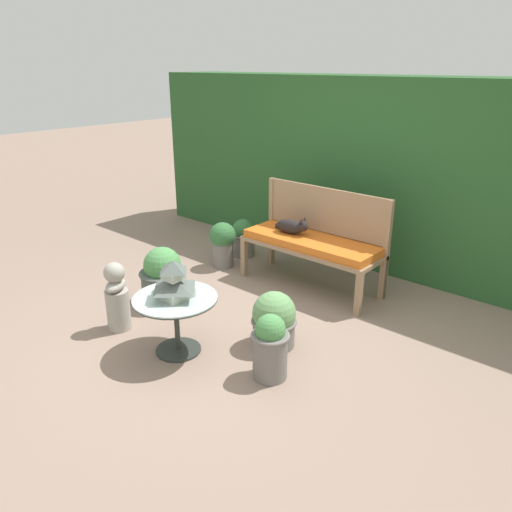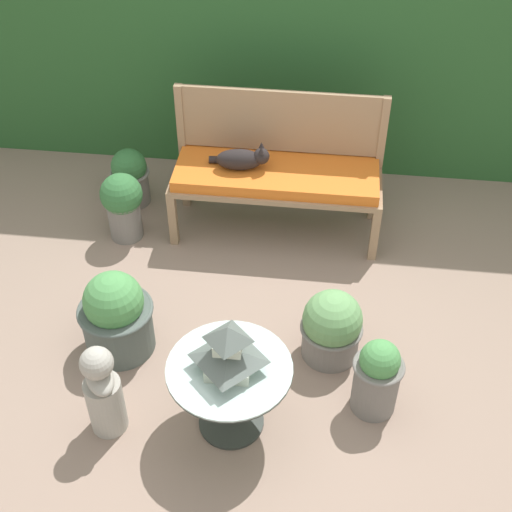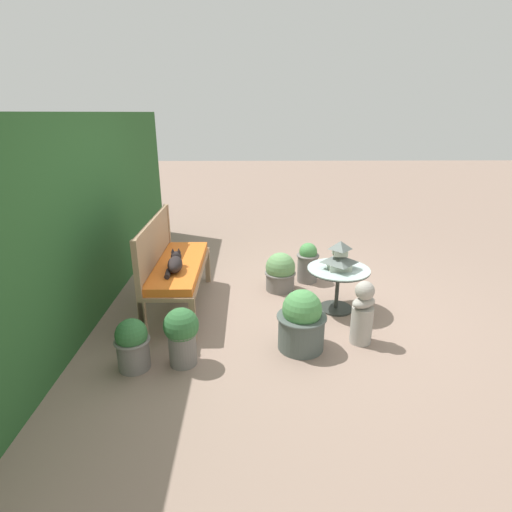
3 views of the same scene
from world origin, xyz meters
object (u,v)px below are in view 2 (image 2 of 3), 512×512
object	(u,v)px
potted_plant_table_near	(123,204)
potted_plant_table_far	(116,316)
cat	(242,159)
potted_plant_path_edge	(130,176)
pagoda_birdhouse	(229,351)
patio_table	(230,380)
garden_bust	(103,391)
potted_plant_bench_left	(332,327)
garden_bench	(276,179)
potted_plant_bench_right	(377,376)

from	to	relation	value
potted_plant_table_near	potted_plant_table_far	distance (m)	1.13
cat	potted_plant_path_edge	size ratio (longest dim) A/B	0.94
cat	potted_plant_table_near	world-z (taller)	cat
pagoda_birdhouse	patio_table	bearing A→B (deg)	0.00
pagoda_birdhouse	garden_bust	size ratio (longest dim) A/B	0.50
potted_plant_table_far	cat	bearing A→B (deg)	63.93
potted_plant_bench_left	garden_bench	bearing A→B (deg)	111.41
garden_bench	potted_plant_table_far	world-z (taller)	potted_plant_table_far
potted_plant_path_edge	pagoda_birdhouse	bearing A→B (deg)	-61.58
cat	potted_plant_table_far	distance (m)	1.48
potted_plant_table_near	potted_plant_table_far	world-z (taller)	potted_plant_table_far
patio_table	potted_plant_bench_left	size ratio (longest dim) A/B	1.41
pagoda_birdhouse	garden_bust	xyz separation A→B (m)	(-0.71, -0.10, -0.33)
garden_bench	potted_plant_path_edge	bearing A→B (deg)	169.14
cat	patio_table	bearing A→B (deg)	-89.51
cat	potted_plant_table_near	distance (m)	0.96
garden_bench	potted_plant_bench_right	bearing A→B (deg)	-64.82
garden_bench	cat	distance (m)	0.30
garden_bench	potted_plant_bench_right	world-z (taller)	garden_bench
patio_table	potted_plant_table_far	size ratio (longest dim) A/B	1.16
pagoda_birdhouse	potted_plant_bench_left	size ratio (longest dim) A/B	0.65
cat	garden_bench	bearing A→B (deg)	-2.78
patio_table	garden_bust	world-z (taller)	garden_bust
patio_table	potted_plant_table_near	xyz separation A→B (m)	(-1.04, 1.61, -0.10)
pagoda_birdhouse	garden_bust	distance (m)	0.79
garden_bench	potted_plant_path_edge	distance (m)	1.23
potted_plant_table_far	potted_plant_bench_right	bearing A→B (deg)	-9.87
pagoda_birdhouse	potted_plant_bench_right	distance (m)	0.94
potted_plant_table_near	potted_plant_table_far	xyz separation A→B (m)	(0.24, -1.10, -0.02)
garden_bench	patio_table	size ratio (longest dim) A/B	2.20
potted_plant_path_edge	potted_plant_table_near	bearing A→B (deg)	-82.16
pagoda_birdhouse	potted_plant_bench_left	distance (m)	0.92
patio_table	potted_plant_bench_left	xyz separation A→B (m)	(0.55, 0.61, -0.16)
garden_bust	potted_plant_table_near	xyz separation A→B (m)	(-0.34, 1.71, -0.01)
garden_bust	potted_plant_bench_left	distance (m)	1.45
potted_plant_bench_right	patio_table	bearing A→B (deg)	-164.74
pagoda_birdhouse	garden_bench	bearing A→B (deg)	87.38
patio_table	potted_plant_bench_left	bearing A→B (deg)	47.96
garden_bust	patio_table	bearing A→B (deg)	67.95
potted_plant_bench_right	potted_plant_table_far	size ratio (longest dim) A/B	0.89
cat	pagoda_birdhouse	distance (m)	1.81
cat	garden_bust	distance (m)	2.00
garden_bust	potted_plant_table_far	xyz separation A→B (m)	(-0.09, 0.61, -0.03)
garden_bust	pagoda_birdhouse	bearing A→B (deg)	67.95
pagoda_birdhouse	potted_plant_bench_left	world-z (taller)	pagoda_birdhouse
potted_plant_table_near	potted_plant_bench_left	bearing A→B (deg)	-32.00
potted_plant_table_far	potted_plant_path_edge	distance (m)	1.56
potted_plant_table_far	patio_table	bearing A→B (deg)	-32.48
potted_plant_bench_left	potted_plant_path_edge	bearing A→B (deg)	139.27
patio_table	potted_plant_path_edge	size ratio (longest dim) A/B	1.46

